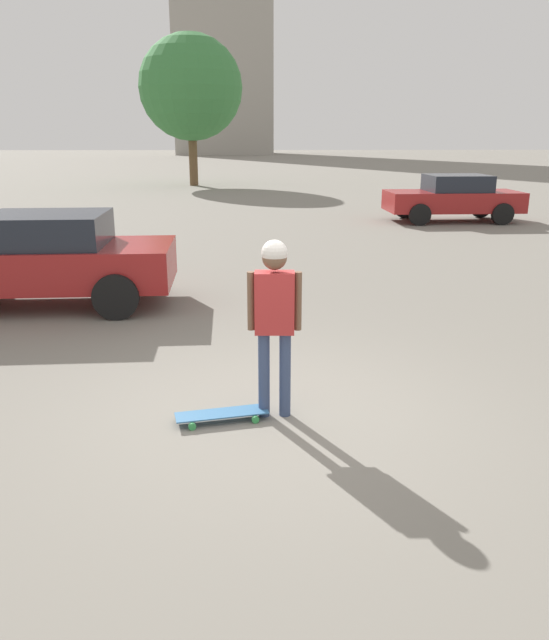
{
  "coord_description": "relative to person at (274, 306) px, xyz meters",
  "views": [
    {
      "loc": [
        5.69,
        -0.19,
        2.69
      ],
      "look_at": [
        0.0,
        0.0,
        0.99
      ],
      "focal_mm": 35.0,
      "sensor_mm": 36.0,
      "label": 1
    }
  ],
  "objects": [
    {
      "name": "car_parked_far",
      "position": [
        -14.27,
        6.19,
        -0.37
      ],
      "size": [
        2.08,
        4.23,
        1.47
      ],
      "rotation": [
        0.0,
        0.0,
        -1.54
      ],
      "color": "maroon",
      "rests_on": "ground_plane"
    },
    {
      "name": "building_block_distant",
      "position": [
        -86.16,
        -4.01,
        18.21
      ],
      "size": [
        11.79,
        13.06,
        38.68
      ],
      "color": "#9E998E",
      "rests_on": "ground_plane"
    },
    {
      "name": "person",
      "position": [
        0.0,
        0.0,
        0.0
      ],
      "size": [
        0.25,
        0.52,
        1.76
      ],
      "rotation": [
        0.0,
        0.0,
        1.53
      ],
      "color": "#38476B",
      "rests_on": "ground_plane"
    },
    {
      "name": "skateboard",
      "position": [
        0.11,
        -0.52,
        -1.06
      ],
      "size": [
        0.43,
        0.93,
        0.09
      ],
      "rotation": [
        0.0,
        0.0,
        -1.36
      ],
      "color": "#336693",
      "rests_on": "ground_plane"
    },
    {
      "name": "tree_distant",
      "position": [
        -29.29,
        -3.45,
        3.91
      ],
      "size": [
        5.44,
        5.44,
        7.78
      ],
      "color": "brown",
      "rests_on": "ground_plane"
    },
    {
      "name": "car_parked_near",
      "position": [
        -4.29,
        -3.56,
        -0.35
      ],
      "size": [
        2.11,
        4.19,
        1.5
      ],
      "rotation": [
        0.0,
        0.0,
        -1.53
      ],
      "color": "maroon",
      "rests_on": "ground_plane"
    },
    {
      "name": "ground_plane",
      "position": [
        0.0,
        0.0,
        -1.13
      ],
      "size": [
        220.0,
        220.0,
        0.0
      ],
      "primitive_type": "plane",
      "color": "gray"
    }
  ]
}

